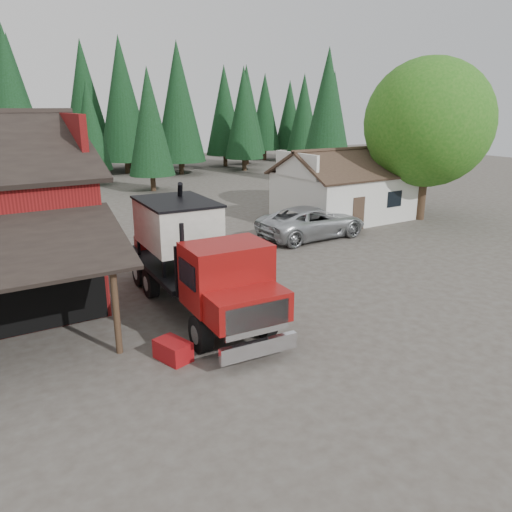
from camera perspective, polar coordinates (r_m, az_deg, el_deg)
ground at (r=16.76m, az=5.77°, el=-9.05°), size 120.00×120.00×0.00m
farmhouse at (r=33.88m, az=10.07°, el=7.09°), size 8.60×6.42×4.65m
deciduous_tree at (r=34.22m, az=19.10°, el=13.70°), size 8.00×8.00×10.20m
conifer_backdrop at (r=55.15m, az=-21.99°, el=8.12°), size 76.00×16.00×16.00m
near_pine_b at (r=44.60m, az=-12.08°, el=14.77°), size 3.96×3.96×10.40m
near_pine_c at (r=49.13m, az=8.15°, el=16.30°), size 4.84×4.84×12.40m
near_pine_d at (r=46.17m, az=-26.17°, el=15.40°), size 5.28×5.28×13.40m
feed_truck at (r=18.22m, az=-7.08°, el=0.07°), size 3.18×9.94×4.43m
silver_car at (r=28.61m, az=6.44°, el=3.88°), size 6.52×3.08×1.80m
equip_box at (r=15.32m, az=-9.47°, el=-10.59°), size 0.98×1.25×0.60m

